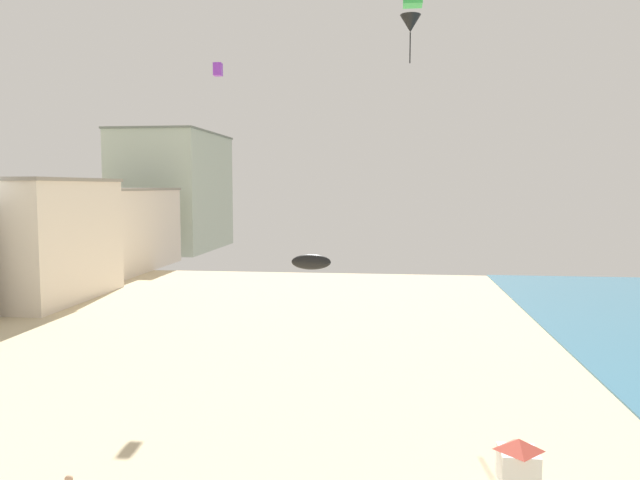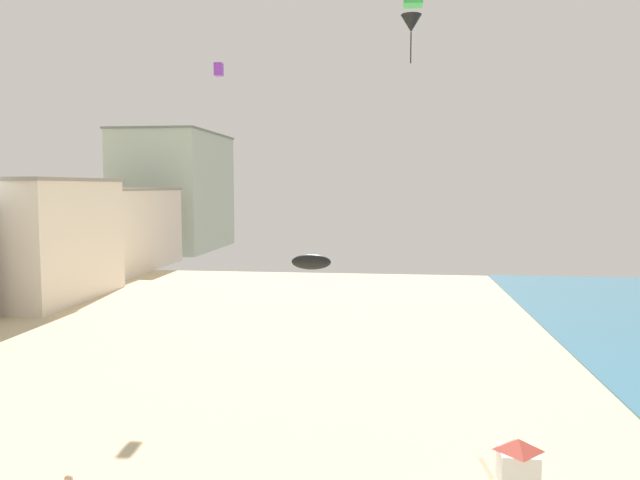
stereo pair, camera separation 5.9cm
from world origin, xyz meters
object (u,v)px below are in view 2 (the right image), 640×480
at_px(kite_purple_box, 219,69).
at_px(kite_black_delta, 411,24).
at_px(kite_black_parafoil_2, 311,262).
at_px(lifeguard_stand, 518,462).

relative_size(kite_purple_box, kite_black_delta, 0.27).
xyz_separation_m(kite_black_parafoil_2, kite_black_delta, (4.22, 19.40, 13.89)).
distance_m(lifeguard_stand, kite_black_parafoil_2, 10.15).
bearing_deg(kite_purple_box, kite_black_delta, 5.89).
relative_size(lifeguard_stand, kite_black_delta, 0.80).
xyz_separation_m(lifeguard_stand, kite_purple_box, (-15.68, 23.47, 16.05)).
bearing_deg(kite_black_delta, kite_purple_box, -174.11).
bearing_deg(lifeguard_stand, kite_purple_box, 112.68).
xyz_separation_m(lifeguard_stand, kite_black_parafoil_2, (-6.86, 5.42, 5.16)).
distance_m(lifeguard_stand, kite_purple_box, 32.47).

